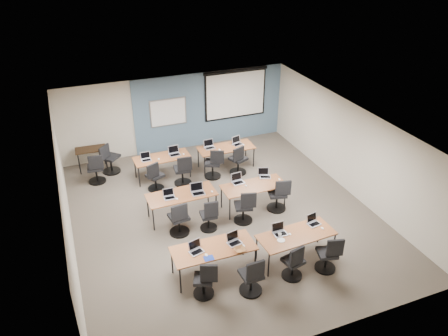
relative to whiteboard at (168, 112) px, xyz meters
name	(u,v)px	position (x,y,z in m)	size (l,w,h in m)	color
floor	(223,214)	(0.30, -4.43, -1.45)	(8.00, 9.00, 0.02)	#6B6354
ceiling	(223,126)	(0.30, -4.43, 1.25)	(8.00, 9.00, 0.02)	white
wall_back	(176,113)	(0.30, 0.07, -0.10)	(8.00, 0.04, 2.70)	beige
wall_front	(313,287)	(0.30, -8.93, -0.10)	(8.00, 0.04, 2.70)	beige
wall_left	(65,203)	(-3.70, -4.43, -0.10)	(0.04, 9.00, 2.70)	beige
wall_right	(349,148)	(4.30, -4.43, -0.10)	(0.04, 9.00, 2.70)	beige
blue_accent_panel	(210,109)	(1.55, 0.04, -0.10)	(5.50, 0.04, 2.70)	#3D5977
whiteboard	(168,112)	(0.00, 0.00, 0.00)	(1.28, 0.03, 0.98)	#A7A9AC
projector_screen	(236,92)	(2.50, -0.02, 0.44)	(2.40, 0.10, 1.82)	black
training_table_front_left	(213,249)	(-0.75, -6.52, -0.76)	(1.91, 0.79, 0.73)	brown
training_table_front_right	(296,236)	(1.24, -6.77, -0.76)	(1.85, 0.77, 0.73)	brown
training_table_mid_left	(181,196)	(-0.78, -4.10, -0.76)	(1.88, 0.78, 0.73)	#A76B2B
training_table_mid_right	(254,187)	(1.23, -4.40, -0.76)	(1.81, 0.75, 0.73)	#A86031
training_table_back_left	(162,158)	(-0.74, -1.80, -0.77)	(1.75, 0.73, 0.73)	#8B5C3E
training_table_back_right	(226,148)	(1.39, -1.89, -0.76)	(1.84, 0.77, 0.73)	#9C7245
laptop_0	(196,249)	(-1.15, -6.48, -0.66)	(0.31, 0.27, 0.24)	#B4B4BD
mouse_0	(206,255)	(-0.98, -6.71, -0.71)	(0.06, 0.10, 0.04)	white
task_chair_0	(205,282)	(-1.17, -7.13, -1.06)	(0.49, 0.46, 0.95)	black
laptop_1	(234,240)	(-0.24, -6.51, -0.66)	(0.32, 0.27, 0.24)	#ACABB1
mouse_1	(243,246)	(-0.10, -6.72, -0.71)	(0.07, 0.10, 0.04)	white
task_chair_1	(252,279)	(-0.20, -7.43, -1.04)	(0.51, 0.51, 0.99)	black
laptop_2	(279,231)	(0.89, -6.58, -0.66)	(0.32, 0.27, 0.25)	silver
mouse_2	(290,234)	(1.09, -6.72, -0.71)	(0.06, 0.09, 0.03)	white
task_chair_2	(294,264)	(0.87, -7.34, -1.06)	(0.48, 0.48, 0.96)	black
laptop_3	(313,221)	(1.83, -6.54, -0.66)	(0.30, 0.26, 0.23)	#AFAFB9
mouse_3	(322,228)	(1.93, -6.80, -0.71)	(0.06, 0.10, 0.04)	white
task_chair_3	(328,257)	(1.75, -7.41, -1.05)	(0.49, 0.49, 0.97)	black
laptop_4	(169,195)	(-1.13, -4.13, -0.66)	(0.30, 0.26, 0.23)	#B5B5B5
mouse_4	(177,199)	(-0.96, -4.29, -0.71)	(0.06, 0.10, 0.03)	white
task_chair_4	(179,221)	(-1.07, -4.83, -1.03)	(0.53, 0.53, 1.01)	black
laptop_5	(198,191)	(-0.35, -4.19, -0.65)	(0.36, 0.30, 0.27)	#ABABAB
mouse_5	(212,192)	(0.03, -4.29, -0.71)	(0.06, 0.09, 0.03)	white
task_chair_5	(209,218)	(-0.29, -4.94, -1.06)	(0.46, 0.46, 0.95)	black
laptop_6	(238,180)	(0.88, -4.07, -0.66)	(0.33, 0.28, 0.25)	silver
mouse_6	(246,186)	(1.02, -4.35, -0.71)	(0.06, 0.09, 0.03)	white
task_chair_6	(245,209)	(0.72, -4.95, -1.04)	(0.52, 0.51, 1.00)	black
laptop_7	(264,175)	(1.73, -4.06, -0.66)	(0.32, 0.27, 0.24)	#A9AAB1
mouse_7	(279,179)	(2.05, -4.38, -0.71)	(0.06, 0.09, 0.03)	white
task_chair_7	(278,197)	(1.83, -4.77, -1.03)	(0.55, 0.54, 1.02)	black
laptop_8	(146,158)	(-1.24, -1.80, -0.66)	(0.31, 0.26, 0.23)	#BCBCBC
mouse_8	(159,159)	(-0.86, -1.91, -0.71)	(0.06, 0.10, 0.04)	white
task_chair_8	(155,179)	(-1.14, -2.47, -1.05)	(0.53, 0.50, 0.98)	black
laptop_9	(174,152)	(-0.32, -1.76, -0.65)	(0.35, 0.30, 0.26)	silver
mouse_9	(184,154)	(-0.05, -1.87, -0.71)	(0.05, 0.09, 0.03)	white
task_chair_9	(183,172)	(-0.26, -2.46, -1.03)	(0.55, 0.55, 1.02)	black
laptop_10	(209,146)	(0.88, -1.71, -0.66)	(0.34, 0.29, 0.26)	#ABABAF
mouse_10	(219,150)	(1.12, -2.00, -0.71)	(0.07, 0.10, 0.04)	white
task_chair_10	(214,166)	(0.77, -2.40, -1.03)	(0.57, 0.53, 1.01)	black
laptop_11	(237,142)	(1.82, -1.80, -0.66)	(0.33, 0.28, 0.25)	#BEBEBE
mouse_11	(244,145)	(1.99, -1.95, -0.71)	(0.06, 0.09, 0.03)	white
task_chair_11	(238,162)	(1.59, -2.45, -1.03)	(0.57, 0.54, 1.02)	black
blue_mousepad	(209,258)	(-0.96, -6.81, -0.72)	(0.22, 0.18, 0.01)	navy
snack_bowl	(240,250)	(-0.24, -6.83, -0.68)	(0.30, 0.30, 0.07)	brown
snack_plate	(281,240)	(0.80, -6.84, -0.71)	(0.19, 0.19, 0.01)	white
coffee_cup	(280,235)	(0.83, -6.70, -0.67)	(0.07, 0.07, 0.07)	white
utility_table	(91,151)	(-2.76, -0.43, -0.79)	(0.96, 0.54, 0.75)	#352111
spare_chair_a	(109,161)	(-2.26, -0.88, -1.02)	(0.68, 0.57, 1.05)	black
spare_chair_b	(96,171)	(-2.74, -1.37, -1.03)	(0.54, 0.54, 1.01)	black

